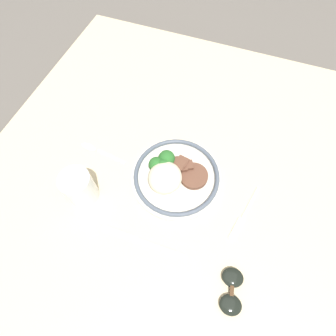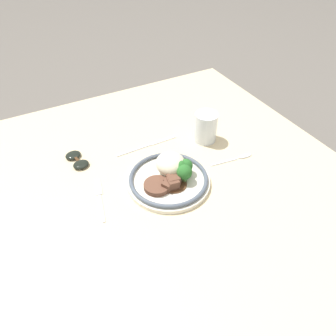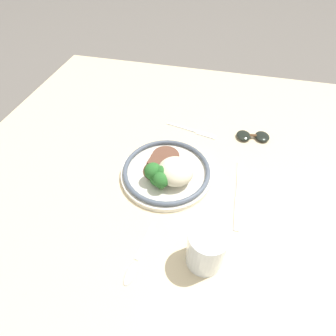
% 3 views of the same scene
% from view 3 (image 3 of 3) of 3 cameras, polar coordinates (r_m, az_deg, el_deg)
% --- Properties ---
extents(ground_plane, '(8.00, 8.00, 0.00)m').
position_cam_3_polar(ground_plane, '(0.74, 0.25, -1.93)').
color(ground_plane, '#5B5651').
extents(dining_table, '(1.14, 1.15, 0.04)m').
position_cam_3_polar(dining_table, '(0.73, 0.25, -0.83)').
color(dining_table, beige).
rests_on(dining_table, ground).
extents(plate, '(0.24, 0.24, 0.07)m').
position_cam_3_polar(plate, '(0.67, -0.38, -0.64)').
color(plate, silver).
rests_on(plate, dining_table).
extents(juice_glass, '(0.07, 0.07, 0.10)m').
position_cam_3_polar(juice_glass, '(0.53, 8.25, -17.17)').
color(juice_glass, yellow).
rests_on(juice_glass, dining_table).
extents(fork, '(0.05, 0.17, 0.00)m').
position_cam_3_polar(fork, '(0.82, 5.84, 7.90)').
color(fork, silver).
rests_on(fork, dining_table).
extents(knife, '(0.21, 0.01, 0.00)m').
position_cam_3_polar(knife, '(0.67, 14.90, -5.90)').
color(knife, silver).
rests_on(knife, dining_table).
extents(spoon, '(0.15, 0.03, 0.01)m').
position_cam_3_polar(spoon, '(0.57, -7.26, -20.20)').
color(spoon, silver).
rests_on(spoon, dining_table).
extents(sunglasses, '(0.06, 0.10, 0.01)m').
position_cam_3_polar(sunglasses, '(0.83, 17.99, 6.65)').
color(sunglasses, black).
rests_on(sunglasses, dining_table).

